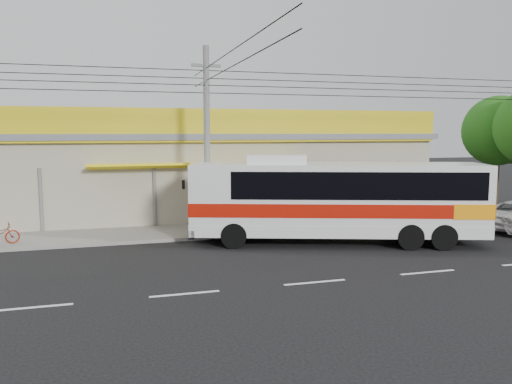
% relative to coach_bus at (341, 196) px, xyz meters
% --- Properties ---
extents(ground, '(120.00, 120.00, 0.00)m').
position_rel_coach_bus_xyz_m(ground, '(-3.13, -2.28, -1.96)').
color(ground, black).
rests_on(ground, ground).
extents(sidewalk, '(30.00, 3.20, 0.15)m').
position_rel_coach_bus_xyz_m(sidewalk, '(-3.13, 3.72, -1.89)').
color(sidewalk, gray).
rests_on(sidewalk, ground).
extents(lane_markings, '(50.00, 0.12, 0.01)m').
position_rel_coach_bus_xyz_m(lane_markings, '(-3.13, -4.78, -1.96)').
color(lane_markings, silver).
rests_on(lane_markings, ground).
extents(storefront_building, '(22.60, 9.20, 5.70)m').
position_rel_coach_bus_xyz_m(storefront_building, '(-3.14, 9.26, 0.34)').
color(storefront_building, '#A59D85').
rests_on(storefront_building, ground).
extents(coach_bus, '(12.09, 6.07, 3.67)m').
position_rel_coach_bus_xyz_m(coach_bus, '(0.00, 0.00, 0.00)').
color(coach_bus, silver).
rests_on(coach_bus, ground).
extents(utility_pole, '(34.00, 14.00, 8.16)m').
position_rel_coach_bus_xyz_m(utility_pole, '(-5.11, 2.44, 4.77)').
color(utility_pole, '#60605E').
rests_on(utility_pole, ground).
extents(tree_far, '(4.03, 4.03, 6.67)m').
position_rel_coach_bus_xyz_m(tree_far, '(12.68, 5.46, 2.55)').
color(tree_far, '#362015').
rests_on(tree_far, ground).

